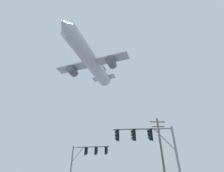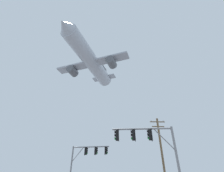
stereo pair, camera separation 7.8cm
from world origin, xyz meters
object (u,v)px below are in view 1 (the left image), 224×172
(signal_pole_near, at_px, (149,142))
(utility_pole, at_px, (161,150))
(airplane, at_px, (90,61))
(signal_pole_far, at_px, (87,156))

(signal_pole_near, bearing_deg, utility_pole, 65.69)
(signal_pole_near, bearing_deg, airplane, 109.27)
(signal_pole_far, height_order, utility_pole, utility_pole)
(utility_pole, relative_size, airplane, 0.33)
(signal_pole_near, xyz_separation_m, utility_pole, (3.96, 8.76, 0.70))
(utility_pole, bearing_deg, signal_pole_near, -114.31)
(airplane, bearing_deg, signal_pole_far, -80.71)
(airplane, bearing_deg, signal_pole_near, -70.73)
(signal_pole_far, relative_size, airplane, 0.20)
(signal_pole_far, distance_m, utility_pole, 10.06)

